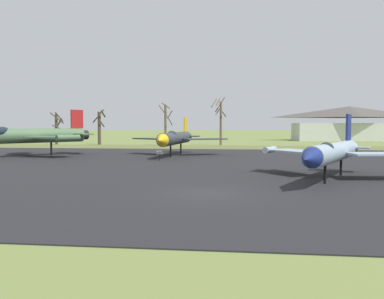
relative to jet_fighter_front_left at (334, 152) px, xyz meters
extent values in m
plane|color=olive|center=(-7.94, -6.60, -1.88)|extent=(600.00, 600.00, 0.00)
cube|color=black|center=(-7.94, 8.77, -1.86)|extent=(79.68, 51.23, 0.05)
cube|color=brown|center=(-7.94, 40.38, -1.85)|extent=(139.68, 12.00, 0.06)
cylinder|color=#8EA3B2|center=(0.03, 0.08, -0.03)|extent=(5.67, 10.79, 1.29)
cone|color=navy|center=(-2.51, -5.76, -0.03)|extent=(1.70, 1.88, 1.19)
cylinder|color=black|center=(2.38, 5.45, -0.03)|extent=(1.11, 1.01, 0.91)
ellipsoid|color=#19232D|center=(-0.85, -1.95, 0.33)|extent=(0.88, 1.65, 0.82)
cube|color=#8EA3B2|center=(-2.06, 2.69, -0.13)|extent=(4.61, 5.16, 0.12)
cylinder|color=#8EA3B2|center=(-3.91, 4.26, -0.13)|extent=(1.27, 2.09, 0.48)
cube|color=navy|center=(2.07, 4.75, 1.62)|extent=(0.72, 1.39, 2.01)
cube|color=#8EA3B2|center=(1.17, 5.04, 0.07)|extent=(1.75, 1.66, 0.12)
cube|color=#8EA3B2|center=(2.90, 4.28, 0.07)|extent=(1.75, 1.66, 0.12)
cylinder|color=black|center=(-0.95, -2.18, -1.28)|extent=(0.17, 0.17, 1.21)
cylinder|color=black|center=(1.02, 2.34, -1.28)|extent=(0.17, 0.17, 1.21)
cylinder|color=#33383D|center=(-13.94, 20.81, 0.22)|extent=(2.26, 12.77, 1.47)
cone|color=yellow|center=(-14.39, 13.70, 0.22)|extent=(1.44, 1.64, 1.35)
cylinder|color=black|center=(-13.52, 27.45, 0.22)|extent=(1.07, 0.87, 1.03)
ellipsoid|color=#19232D|center=(-14.07, 18.66, 0.62)|extent=(1.16, 2.18, 1.09)
cube|color=#33383D|center=(-17.16, 22.27, 0.11)|extent=(5.44, 4.67, 0.14)
cube|color=#33383D|center=(-10.56, 21.85, 0.11)|extent=(5.54, 4.25, 0.14)
cube|color=yellow|center=(-13.58, 26.56, 1.88)|extent=(0.28, 1.70, 1.86)
cube|color=#33383D|center=(-14.67, 26.54, 0.33)|extent=(1.67, 1.47, 0.14)
cube|color=#33383D|center=(-12.50, 26.40, 0.33)|extent=(1.67, 1.47, 0.14)
cylinder|color=black|center=(-14.11, 18.02, -1.20)|extent=(0.20, 0.20, 1.37)
cylinder|color=black|center=(-13.76, 23.60, -1.20)|extent=(0.20, 0.20, 1.37)
cylinder|color=black|center=(-14.37, 12.82, -1.53)|extent=(0.08, 0.08, 0.71)
cube|color=white|center=(-14.37, 12.82, -0.99)|extent=(0.60, 0.32, 0.36)
cylinder|color=#4C6B47|center=(-31.05, 17.04, 0.55)|extent=(10.38, 12.63, 1.70)
cylinder|color=black|center=(-26.32, 23.10, 0.55)|extent=(1.51, 1.47, 1.19)
ellipsoid|color=#19232D|center=(-32.59, 15.06, 1.02)|extent=(1.31, 2.47, 1.23)
cube|color=#4C6B47|center=(-32.82, 20.25, 0.42)|extent=(4.14, 5.64, 0.16)
cube|color=#4C6B47|center=(-27.50, 16.10, 0.42)|extent=(5.26, 3.06, 0.16)
cylinder|color=#4C6B47|center=(-34.31, 22.45, 0.42)|extent=(2.17, 2.53, 0.63)
cylinder|color=#4C6B47|center=(-25.00, 15.19, 0.42)|extent=(2.17, 2.53, 0.63)
cube|color=#B21E1E|center=(-26.89, 22.37, 2.57)|extent=(1.19, 1.45, 2.34)
cube|color=#4C6B47|center=(-28.33, 23.23, 0.68)|extent=(3.07, 2.88, 0.16)
cube|color=#4C6B47|center=(-25.70, 21.18, 0.68)|extent=(3.07, 2.88, 0.16)
cylinder|color=black|center=(-29.06, 19.59, -1.09)|extent=(0.23, 0.23, 1.58)
cylinder|color=#42382D|center=(-41.44, 47.91, 1.01)|extent=(0.50, 0.50, 5.79)
cylinder|color=#42382D|center=(-41.38, 48.64, 1.94)|extent=(1.70, 0.42, 2.46)
cylinder|color=#42382D|center=(-40.68, 47.52, 3.36)|extent=(1.06, 1.78, 1.86)
cylinder|color=#42382D|center=(-40.81, 46.87, 3.12)|extent=(2.29, 1.51, 2.18)
cylinder|color=#42382D|center=(-41.11, 47.26, 1.45)|extent=(1.47, 0.87, 0.87)
cylinder|color=#42382D|center=(-33.04, 48.23, 1.23)|extent=(0.60, 0.60, 6.22)
cylinder|color=#42382D|center=(-33.52, 49.17, 3.54)|extent=(2.13, 1.25, 2.71)
cylinder|color=#42382D|center=(-32.22, 48.14, 3.96)|extent=(0.47, 1.82, 1.36)
cylinder|color=#42382D|center=(-32.45, 47.97, 2.12)|extent=(0.79, 1.41, 1.40)
cylinder|color=brown|center=(-20.07, 47.07, 1.84)|extent=(0.43, 0.43, 7.45)
cylinder|color=brown|center=(-19.13, 46.90, 2.44)|extent=(0.53, 1.99, 1.41)
cylinder|color=brown|center=(-20.21, 46.15, 4.23)|extent=(2.01, 0.48, 2.54)
cylinder|color=brown|center=(-19.35, 47.65, 3.75)|extent=(1.34, 1.61, 1.58)
cylinder|color=brown|center=(-19.84, 46.38, 5.32)|extent=(1.54, 0.66, 1.12)
cylinder|color=brown|center=(-10.00, 48.63, 2.12)|extent=(0.44, 0.44, 8.00)
cylinder|color=brown|center=(-10.55, 48.94, 6.06)|extent=(0.85, 1.31, 1.41)
cylinder|color=brown|center=(-10.45, 49.14, 4.52)|extent=(1.23, 1.11, 1.79)
cylinder|color=brown|center=(-10.23, 49.46, 5.59)|extent=(1.87, 0.69, 2.83)
cylinder|color=brown|center=(-11.27, 48.99, 5.93)|extent=(0.99, 2.73, 1.84)
cylinder|color=brown|center=(-9.39, 48.35, 3.80)|extent=(0.79, 1.40, 1.06)
cube|color=beige|center=(19.56, 76.39, 0.21)|extent=(26.59, 12.39, 4.19)
pyramid|color=#4C4742|center=(19.56, 76.39, 5.00)|extent=(27.91, 13.01, 2.69)
camera|label=1|loc=(-6.03, -28.77, 1.77)|focal=39.28mm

